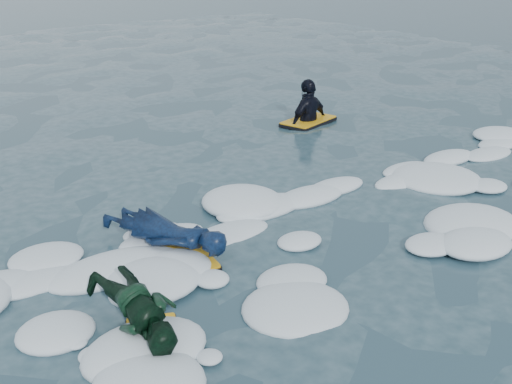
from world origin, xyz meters
The scene contains 5 objects.
ground centered at (0.00, 0.00, 0.00)m, with size 120.00×120.00×0.00m, color #19353D.
foam_band centered at (0.00, 1.03, 0.00)m, with size 12.00×3.10×0.30m, color white, non-canonical shape.
prone_woman_unit centered at (-1.14, 1.45, 0.21)m, with size 1.09×1.68×0.41m.
prone_child_unit centered at (-2.16, 0.13, 0.25)m, with size 0.76×1.32×0.49m.
waiting_rider_unit centered at (3.67, 4.54, 0.01)m, with size 1.26×0.90×1.71m.
Camera 1 is at (-4.26, -4.29, 3.26)m, focal length 45.00 mm.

